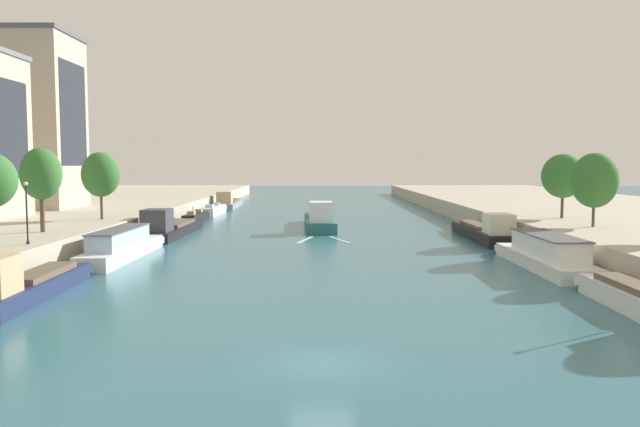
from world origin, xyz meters
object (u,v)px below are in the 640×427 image
at_px(moored_boat_left_far, 227,203).
at_px(tree_right_third, 594,180).
at_px(tree_left_past_mid, 100,175).
at_px(tree_right_end_of_row, 562,176).
at_px(moored_boat_left_midway, 121,246).
at_px(lamppost_left_bank, 26,210).
at_px(moored_boat_right_end, 545,254).
at_px(tree_left_nearest, 40,174).
at_px(moored_boat_left_upstream, 28,284).
at_px(moored_boat_left_second, 213,210).
at_px(moored_boat_left_near, 195,217).
at_px(barge_midriver, 319,220).
at_px(moored_boat_right_second, 484,231).
at_px(moored_boat_left_end, 168,228).

xyz_separation_m(moored_boat_left_far, tree_right_third, (40.57, -57.96, 5.50)).
height_order(tree_left_past_mid, tree_right_end_of_row, tree_left_past_mid).
height_order(moored_boat_left_midway, lamppost_left_bank, lamppost_left_bank).
xyz_separation_m(moored_boat_left_far, moored_boat_right_end, (33.51, -66.06, 0.21)).
height_order(tree_left_nearest, tree_right_end_of_row, tree_left_nearest).
relative_size(moored_boat_left_upstream, tree_right_third, 2.09).
relative_size(moored_boat_left_far, lamppost_left_bank, 3.96).
bearing_deg(moored_boat_left_far, tree_right_end_of_row, -49.85).
bearing_deg(moored_boat_left_midway, moored_boat_left_second, 90.18).
distance_m(moored_boat_left_upstream, tree_right_end_of_row, 50.16).
xyz_separation_m(moored_boat_left_second, moored_boat_left_far, (-0.16, 16.04, 0.19)).
bearing_deg(lamppost_left_bank, moored_boat_left_near, 85.36).
relative_size(moored_boat_left_upstream, lamppost_left_bank, 3.16).
height_order(moored_boat_right_end, lamppost_left_bank, lamppost_left_bank).
xyz_separation_m(barge_midriver, tree_left_past_mid, (-21.63, -13.85, 5.73)).
bearing_deg(moored_boat_right_second, moored_boat_left_midway, -159.25).
bearing_deg(moored_boat_left_near, tree_left_past_mid, -102.87).
bearing_deg(tree_left_nearest, tree_right_third, 5.04).
bearing_deg(moored_boat_right_end, tree_left_past_mid, 158.17).
distance_m(barge_midriver, moored_boat_left_near, 18.46).
bearing_deg(barge_midriver, moored_boat_left_end, -153.24).
bearing_deg(moored_boat_left_upstream, tree_left_nearest, 111.33).
distance_m(moored_boat_right_second, lamppost_left_bank, 42.92).
distance_m(moored_boat_right_end, lamppost_left_bank, 37.25).
relative_size(moored_boat_left_end, moored_boat_right_second, 1.01).
bearing_deg(moored_boat_left_end, moored_boat_left_far, 90.32).
height_order(moored_boat_left_near, moored_boat_left_far, moored_boat_left_far).
distance_m(barge_midriver, tree_right_third, 32.46).
height_order(moored_boat_left_near, tree_left_past_mid, tree_left_past_mid).
bearing_deg(tree_right_third, tree_left_past_mid, 170.84).
xyz_separation_m(moored_boat_left_midway, moored_boat_left_near, (-0.36, 32.35, -0.41)).
bearing_deg(lamppost_left_bank, tree_right_third, 15.02).
height_order(barge_midriver, tree_right_third, tree_right_third).
bearing_deg(moored_boat_left_far, moored_boat_right_second, -55.19).
xyz_separation_m(moored_boat_left_end, moored_boat_left_second, (-0.09, 28.96, -0.24)).
height_order(moored_boat_left_far, moored_boat_right_second, moored_boat_right_second).
distance_m(moored_boat_left_midway, moored_boat_right_end, 33.57).
bearing_deg(tree_left_nearest, moored_boat_right_end, -5.82).
bearing_deg(tree_right_third, moored_boat_left_end, 162.17).
bearing_deg(tree_left_nearest, moored_boat_left_far, 84.66).
height_order(moored_boat_left_midway, moored_boat_left_far, moored_boat_left_far).
xyz_separation_m(barge_midriver, tree_left_nearest, (-22.38, -25.29, 5.95)).
relative_size(moored_boat_left_midway, tree_right_end_of_row, 2.42).
bearing_deg(tree_right_end_of_row, moored_boat_left_second, 141.31).
xyz_separation_m(tree_left_nearest, tree_right_end_of_row, (47.13, 13.04, -0.39)).
relative_size(tree_left_past_mid, tree_right_third, 1.03).
bearing_deg(tree_right_third, moored_boat_left_upstream, -155.15).
bearing_deg(moored_boat_right_second, moored_boat_left_end, 174.06).
height_order(moored_boat_right_second, tree_right_third, tree_right_third).
bearing_deg(moored_boat_left_near, tree_left_nearest, -99.78).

